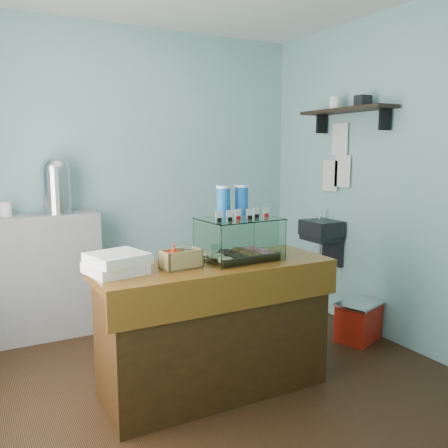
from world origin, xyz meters
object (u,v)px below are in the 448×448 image
coffee_urn (56,183)px  counter (215,327)px  display_case (237,234)px  red_cooler (359,321)px

coffee_urn → counter: bearing=-64.8°
counter → coffee_urn: (-0.74, 1.57, 0.91)m
display_case → red_cooler: size_ratio=1.18×
counter → red_cooler: bearing=7.1°
counter → display_case: display_case is taller
coffee_urn → red_cooler: coffee_urn is taller
counter → red_cooler: counter is taller
display_case → coffee_urn: (-0.95, 1.50, 0.29)m
display_case → coffee_urn: coffee_urn is taller
display_case → red_cooler: (1.30, 0.13, -0.90)m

